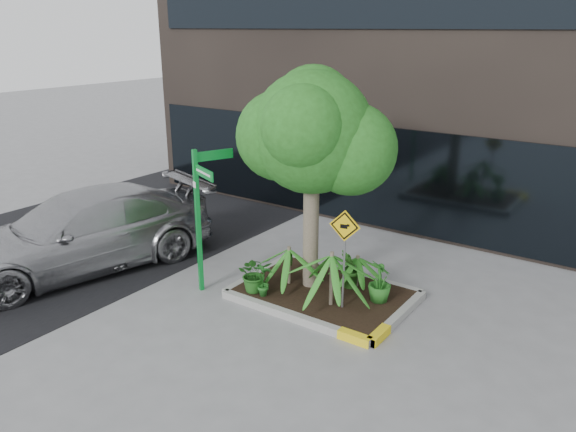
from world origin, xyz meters
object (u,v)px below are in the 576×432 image
Objects in this scene: street_sign_post at (201,206)px; cattle_sign at (344,243)px; tree at (313,132)px; parked_car at (81,232)px.

street_sign_post is 2.88m from cattle_sign.
tree is at bearing 144.98° from cattle_sign.
tree is 5.60m from parked_car.
cattle_sign is (2.77, 0.71, -0.36)m from street_sign_post.
tree reaches higher than street_sign_post.
cattle_sign is (5.71, 1.40, 0.59)m from parked_car.
street_sign_post is at bearing -175.02° from cattle_sign.
cattle_sign is at bearing 37.55° from street_sign_post.
cattle_sign is at bearing 29.61° from parked_car.
cattle_sign is at bearing -25.66° from tree.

